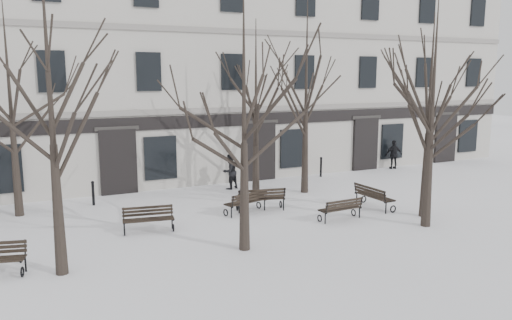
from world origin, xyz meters
TOP-DOWN VIEW (x-y plane):
  - ground at (0.00, 0.00)m, footprint 100.00×100.00m
  - building at (0.00, 12.96)m, footprint 40.40×10.20m
  - tree_0 at (-6.57, -0.66)m, footprint 5.83×5.83m
  - tree_1 at (-1.37, -1.03)m, footprint 5.46×5.46m
  - tree_2 at (5.38, -1.57)m, footprint 5.43×5.43m
  - tree_3 at (6.22, -0.59)m, footprint 5.22×5.22m
  - tree_4 at (-7.58, 6.01)m, footprint 5.54×5.54m
  - tree_5 at (1.87, 5.02)m, footprint 5.30×5.30m
  - tree_6 at (4.15, 4.67)m, footprint 5.98×5.98m
  - bench_1 at (0.97, 2.66)m, footprint 1.97×1.05m
  - bench_2 at (3.07, 0.27)m, footprint 1.70×0.71m
  - bench_3 at (-3.61, 1.96)m, footprint 1.77×0.88m
  - bench_4 at (0.32, 2.58)m, footprint 1.84×1.07m
  - bench_5 at (5.21, 1.13)m, footprint 0.75×1.86m
  - bollard_a at (-4.83, 6.38)m, footprint 0.13×0.13m
  - bollard_b at (6.72, 7.31)m, footprint 0.14×0.14m
  - pedestrian_b at (1.35, 6.74)m, footprint 0.97×0.87m
  - pedestrian_c at (11.67, 7.46)m, footprint 1.02×0.61m

SIDE VIEW (x-z plane):
  - ground at x=0.00m, z-range 0.00..0.00m
  - pedestrian_b at x=1.35m, z-range -0.83..0.83m
  - pedestrian_c at x=11.67m, z-range -0.81..0.81m
  - bench_2 at x=3.07m, z-range 0.04..0.88m
  - bench_3 at x=-3.61m, z-range 0.04..0.89m
  - bench_4 at x=0.32m, z-range 0.04..0.92m
  - bench_5 at x=5.21m, z-range 0.04..0.96m
  - bench_1 at x=0.97m, z-range 0.04..0.99m
  - bollard_a at x=-4.83m, z-range 0.04..1.05m
  - bollard_b at x=6.72m, z-range 0.04..1.09m
  - tree_3 at x=6.22m, z-range 0.93..8.40m
  - tree_5 at x=1.87m, z-range 0.95..8.52m
  - tree_2 at x=5.38m, z-range 0.97..8.73m
  - tree_1 at x=-1.37m, z-range 0.98..8.77m
  - tree_4 at x=-7.58m, z-range 0.99..8.90m
  - tree_0 at x=-6.57m, z-range 1.04..9.38m
  - tree_6 at x=4.15m, z-range 1.07..9.62m
  - building at x=0.00m, z-range -0.18..11.22m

